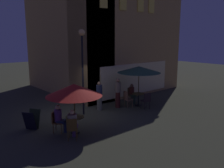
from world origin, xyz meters
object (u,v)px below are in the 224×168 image
cafe_table_1 (75,121)px  patio_umbrella_1 (74,90)px  menu_sandwich_board (32,120)px  cafe_chair_1 (131,94)px  street_lamp_near_corner (82,55)px  patron_seated_2 (73,122)px  cafe_chair_0 (146,99)px  cafe_table_0 (138,97)px  cafe_chair_3 (56,120)px  patron_standing_3 (99,96)px  cafe_chair_4 (72,127)px  patron_standing_4 (118,93)px  patron_seated_1 (59,117)px  cafe_chair_2 (127,98)px  patio_umbrella_0 (139,70)px  patron_seated_0 (132,92)px

cafe_table_1 → patio_umbrella_1: bearing=0.0°
menu_sandwich_board → cafe_chair_1: (6.55, 0.33, 0.14)m
street_lamp_near_corner → patron_seated_2: (-2.13, -2.41, -2.43)m
street_lamp_near_corner → cafe_chair_0: bearing=-26.4°
menu_sandwich_board → cafe_table_1: menu_sandwich_board is taller
cafe_table_0 → cafe_chair_1: (0.15, 0.79, 0.04)m
cafe_chair_0 → cafe_chair_3: 5.51m
patron_standing_3 → cafe_chair_4: bearing=103.1°
cafe_table_1 → patron_standing_4: patron_standing_4 is taller
street_lamp_near_corner → cafe_chair_3: (-2.29, -1.29, -2.60)m
cafe_chair_1 → patron_seated_1: 5.94m
patron_seated_2 → menu_sandwich_board: bearing=60.8°
cafe_chair_2 → patron_standing_3: size_ratio=0.60×
menu_sandwich_board → patron_standing_3: size_ratio=0.53×
patron_seated_2 → patron_standing_3: patron_standing_3 is taller
cafe_chair_1 → cafe_chair_4: 6.35m
street_lamp_near_corner → patron_standing_3: bearing=4.1°
menu_sandwich_board → cafe_table_0: 6.41m
patio_umbrella_1 → patron_standing_4: 4.39m
patron_seated_1 → cafe_table_0: bearing=51.9°
cafe_chair_4 → patron_standing_3: size_ratio=0.58×
cafe_chair_4 → cafe_table_0: bearing=-33.2°
patio_umbrella_0 → patron_seated_2: bearing=-163.5°
cafe_chair_4 → cafe_table_1: bearing=-0.0°
cafe_chair_3 → patron_seated_2: bearing=-36.9°
patron_seated_2 → patron_standing_3: bearing=-13.2°
cafe_table_1 → cafe_chair_0: size_ratio=0.81×
patron_seated_1 → cafe_chair_2: bearing=54.7°
cafe_chair_0 → cafe_chair_2: cafe_chair_2 is taller
cafe_chair_3 → cafe_chair_4: bearing=-41.7°
cafe_chair_0 → patron_standing_4: bearing=50.5°
cafe_table_0 → cafe_table_1: (-5.14, -1.12, -0.01)m
cafe_table_0 → cafe_chair_1: bearing=78.9°
patron_seated_2 → patron_standing_3: size_ratio=0.77×
patron_seated_0 → patron_seated_2: 6.14m
cafe_table_1 → patron_standing_4: 4.29m
menu_sandwich_board → patron_seated_2: patron_seated_2 is taller
patio_umbrella_0 → patio_umbrella_1: bearing=-167.7°
cafe_table_1 → cafe_chair_0: 4.92m
patron_seated_1 → patron_standing_4: (4.42, 1.16, 0.17)m
cafe_table_1 → cafe_chair_4: bearing=-129.5°
cafe_chair_4 → patron_seated_1: (0.05, 1.12, 0.14)m
cafe_table_1 → patron_seated_0: patron_seated_0 is taller
patron_seated_1 → menu_sandwich_board: bearing=170.6°
street_lamp_near_corner → patron_standing_3: size_ratio=2.75×
patron_seated_2 → patio_umbrella_0: bearing=-34.0°
cafe_table_0 → cafe_chair_3: cafe_chair_3 is taller
menu_sandwich_board → cafe_table_1: size_ratio=1.09×
menu_sandwich_board → cafe_chair_3: bearing=-90.3°
patron_seated_1 → patron_seated_2: 1.01m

